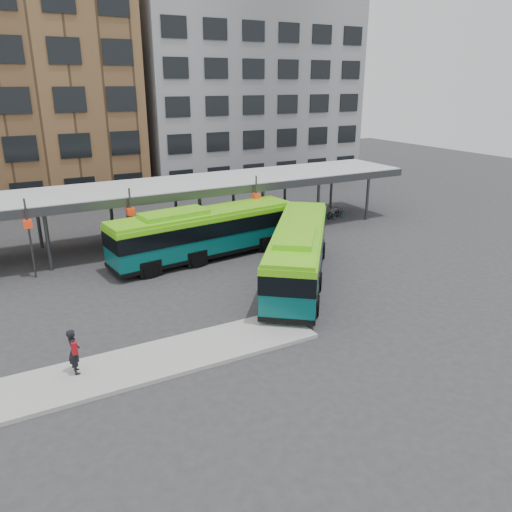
{
  "coord_description": "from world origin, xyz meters",
  "views": [
    {
      "loc": [
        -10.63,
        -20.94,
        11.1
      ],
      "look_at": [
        1.96,
        2.27,
        1.8
      ],
      "focal_mm": 35.0,
      "sensor_mm": 36.0,
      "label": 1
    }
  ],
  "objects": [
    {
      "name": "ground",
      "position": [
        0.0,
        0.0,
        0.0
      ],
      "size": [
        120.0,
        120.0,
        0.0
      ],
      "primitive_type": "plane",
      "color": "#28282B",
      "rests_on": "ground"
    },
    {
      "name": "bike_rack",
      "position": [
        12.95,
        11.99,
        0.46
      ],
      "size": [
        5.99,
        1.46,
        1.01
      ],
      "color": "slate",
      "rests_on": "ground"
    },
    {
      "name": "bus_rear",
      "position": [
        1.21,
        8.05,
        1.81
      ],
      "size": [
        12.82,
        4.1,
        3.47
      ],
      "rotation": [
        0.0,
        0.0,
        0.11
      ],
      "color": "#064C4C",
      "rests_on": "ground"
    },
    {
      "name": "canopy",
      "position": [
        -0.06,
        12.87,
        3.91
      ],
      "size": [
        40.0,
        6.53,
        4.8
      ],
      "color": "#999B9E",
      "rests_on": "ground"
    },
    {
      "name": "building_grey",
      "position": [
        16.0,
        32.0,
        10.0
      ],
      "size": [
        24.0,
        14.0,
        20.0
      ],
      "primitive_type": "cube",
      "color": "slate",
      "rests_on": "ground"
    },
    {
      "name": "pedestrian",
      "position": [
        -8.72,
        -2.51,
        1.14
      ],
      "size": [
        0.47,
        0.71,
        1.89
      ],
      "rotation": [
        0.0,
        0.0,
        1.59
      ],
      "color": "black",
      "rests_on": "boarding_island"
    },
    {
      "name": "boarding_island",
      "position": [
        -5.5,
        -3.0,
        0.09
      ],
      "size": [
        14.0,
        3.0,
        0.18
      ],
      "primitive_type": "cube",
      "color": "gray",
      "rests_on": "ground"
    },
    {
      "name": "bus_front",
      "position": [
        4.45,
        1.76,
        1.83
      ],
      "size": [
        9.97,
        11.77,
        3.52
      ],
      "rotation": [
        0.0,
        0.0,
        0.91
      ],
      "color": "#064C4C",
      "rests_on": "ground"
    }
  ]
}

